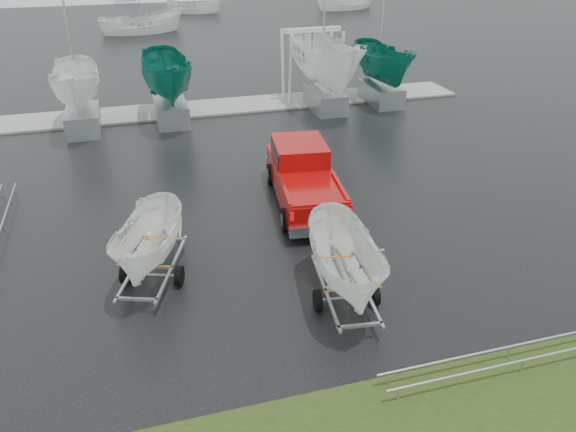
% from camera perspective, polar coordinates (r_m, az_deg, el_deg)
% --- Properties ---
extents(ground_plane, '(120.00, 120.00, 0.00)m').
position_cam_1_polar(ground_plane, '(20.58, -2.90, 0.51)').
color(ground_plane, black).
rests_on(ground_plane, ground).
extents(dock, '(30.00, 3.00, 0.12)m').
position_cam_1_polar(dock, '(32.48, -8.39, 10.80)').
color(dock, gray).
rests_on(dock, ground).
extents(pickup_truck, '(2.86, 6.35, 2.04)m').
position_cam_1_polar(pickup_truck, '(20.98, 1.52, 4.32)').
color(pickup_truck, '#920808').
rests_on(pickup_truck, ground).
extents(trailer_hitched, '(1.92, 3.72, 5.04)m').
position_cam_1_polar(trailer_hitched, '(14.48, 6.22, 0.01)').
color(trailer_hitched, '#96999F').
rests_on(trailer_hitched, ground).
extents(trailer_parked, '(2.34, 3.79, 4.68)m').
position_cam_1_polar(trailer_parked, '(15.96, -14.33, 1.30)').
color(trailer_parked, '#96999F').
rests_on(trailer_parked, ground).
extents(boat_hoist, '(3.30, 2.18, 4.12)m').
position_cam_1_polar(boat_hoist, '(33.20, 2.43, 16.11)').
color(boat_hoist, silver).
rests_on(boat_hoist, ground).
extents(keelboat_0, '(2.29, 3.20, 10.45)m').
position_cam_1_polar(keelboat_0, '(29.49, -21.06, 14.73)').
color(keelboat_0, '#96999F').
rests_on(keelboat_0, ground).
extents(keelboat_1, '(2.48, 3.20, 7.68)m').
position_cam_1_polar(keelboat_1, '(29.61, -12.42, 16.55)').
color(keelboat_1, '#96999F').
rests_on(keelboat_1, ground).
extents(keelboat_2, '(2.95, 3.20, 11.14)m').
position_cam_1_polar(keelboat_2, '(31.03, 4.02, 19.04)').
color(keelboat_2, '#96999F').
rests_on(keelboat_2, ground).
extents(keelboat_3, '(2.27, 3.20, 10.44)m').
position_cam_1_polar(keelboat_3, '(32.84, 9.83, 17.25)').
color(keelboat_3, '#96999F').
rests_on(keelboat_3, ground).
extents(mast_rack_2, '(7.00, 0.56, 0.06)m').
position_cam_1_polar(mast_rack_2, '(14.75, 22.23, -12.79)').
color(mast_rack_2, '#96999F').
rests_on(mast_rack_2, ground).
extents(moored_boat_1, '(3.53, 3.47, 11.95)m').
position_cam_1_polar(moored_boat_1, '(56.94, -14.54, 17.55)').
color(moored_boat_1, white).
rests_on(moored_boat_1, ground).
extents(moored_boat_2, '(3.11, 3.07, 11.20)m').
position_cam_1_polar(moored_boat_2, '(68.60, -9.50, 19.68)').
color(moored_boat_2, white).
rests_on(moored_boat_2, ground).
extents(moored_boat_3, '(3.31, 3.25, 11.79)m').
position_cam_1_polar(moored_boat_3, '(70.63, 5.74, 20.13)').
color(moored_boat_3, white).
rests_on(moored_boat_3, ground).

